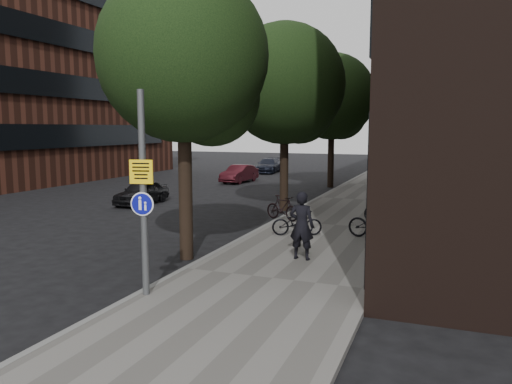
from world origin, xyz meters
The scene contains 15 objects.
ground centered at (0.00, 0.00, 0.00)m, with size 120.00×120.00×0.00m, color black.
sidewalk centered at (0.25, 10.00, 0.06)m, with size 4.50×60.00×0.12m, color slate.
curb_edge centered at (-2.00, 10.00, 0.07)m, with size 0.15×60.00×0.13m, color slate.
street_tree_near centered at (-2.53, 4.64, 5.11)m, with size 4.40×4.40×7.50m.
street_tree_mid centered at (-2.53, 13.14, 5.11)m, with size 5.00×5.00×7.80m.
street_tree_far centered at (-2.53, 22.14, 5.11)m, with size 5.00×5.00×7.80m.
signpost centered at (-1.80, 1.36, 2.20)m, with size 0.47×0.14×4.11m.
pedestrian centered at (0.40, 5.14, 1.01)m, with size 0.65×0.42×1.77m, color black.
parked_bike_facade_near centered at (1.91, 8.27, 0.60)m, with size 0.63×1.82×0.95m, color black.
parked_bike_facade_far centered at (2.00, 10.79, 0.64)m, with size 0.49×1.74×1.05m, color black.
parked_bike_curb_near centered at (-0.52, 7.87, 0.53)m, with size 0.55×1.57×0.82m, color black.
parked_bike_curb_far centered at (-1.76, 10.21, 0.58)m, with size 0.43×1.52×0.91m, color black.
parked_car_near centered at (-9.26, 12.33, 0.55)m, with size 1.30×3.22×1.10m, color black.
parked_car_mid centered at (-8.66, 22.47, 0.56)m, with size 1.19×3.41×1.12m, color #4C151E.
parked_car_far centered at (-9.28, 29.83, 0.56)m, with size 1.57×3.86×1.12m, color black.
Camera 1 is at (3.82, -7.01, 3.49)m, focal length 35.00 mm.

